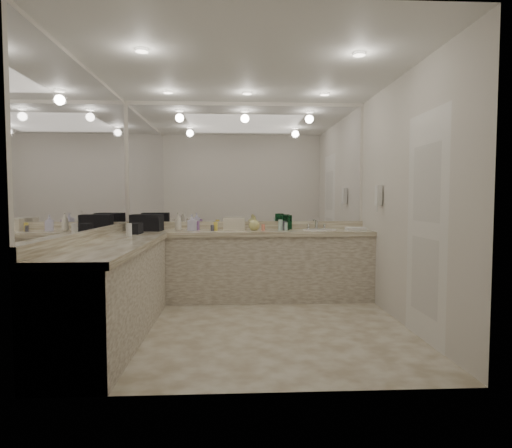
{
  "coord_description": "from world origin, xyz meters",
  "views": [
    {
      "loc": [
        -0.15,
        -4.31,
        1.31
      ],
      "look_at": [
        0.08,
        0.4,
        1.03
      ],
      "focal_mm": 30.0,
      "sensor_mm": 36.0,
      "label": 1
    }
  ],
  "objects": [
    {
      "name": "vanity_left_top",
      "position": [
        -1.29,
        -0.3,
        0.87
      ],
      "size": [
        0.64,
        2.42,
        0.06
      ],
      "primitive_type": "cube",
      "color": "beige",
      "rests_on": "vanity_left_base"
    },
    {
      "name": "wall_left",
      "position": [
        -1.6,
        0.0,
        1.3
      ],
      "size": [
        0.02,
        3.0,
        2.6
      ],
      "primitive_type": "cube",
      "color": "silver",
      "rests_on": "floor"
    },
    {
      "name": "amenity_bottle_0",
      "position": [
        0.49,
        1.18,
        0.96
      ],
      "size": [
        0.05,
        0.05,
        0.12
      ],
      "primitive_type": "cylinder",
      "color": "#3F3F4C",
      "rests_on": "vanity_back_top"
    },
    {
      "name": "green_bottle_3",
      "position": [
        0.58,
        1.34,
        1.0
      ],
      "size": [
        0.07,
        0.07,
        0.19
      ],
      "primitive_type": "cylinder",
      "color": "#0F552B",
      "rests_on": "vanity_back_top"
    },
    {
      "name": "backsplash_back",
      "position": [
        0.0,
        1.48,
        0.95
      ],
      "size": [
        3.2,
        0.04,
        0.1
      ],
      "primitive_type": "cube",
      "color": "beige",
      "rests_on": "vanity_back_top"
    },
    {
      "name": "hand_towel",
      "position": [
        1.41,
        1.14,
        0.92
      ],
      "size": [
        0.25,
        0.17,
        0.04
      ],
      "primitive_type": "cube",
      "rotation": [
        0.0,
        0.0,
        0.05
      ],
      "color": "white",
      "rests_on": "vanity_back_top"
    },
    {
      "name": "amenity_bottle_6",
      "position": [
        -1.27,
        1.12,
        0.96
      ],
      "size": [
        0.05,
        0.05,
        0.12
      ],
      "primitive_type": "cylinder",
      "color": "#9966B2",
      "rests_on": "vanity_back_top"
    },
    {
      "name": "faucet",
      "position": [
        0.95,
        1.41,
        0.97
      ],
      "size": [
        0.24,
        0.16,
        0.14
      ],
      "primitive_type": "cube",
      "color": "silver",
      "rests_on": "vanity_back_top"
    },
    {
      "name": "vanity_back_base",
      "position": [
        0.0,
        1.2,
        0.42
      ],
      "size": [
        3.2,
        0.6,
        0.84
      ],
      "primitive_type": "cube",
      "color": "beige",
      "rests_on": "floor"
    },
    {
      "name": "soap_bottle_a",
      "position": [
        -0.88,
        1.19,
        1.02
      ],
      "size": [
        0.09,
        0.09,
        0.24
      ],
      "primitive_type": "imported",
      "rotation": [
        0.0,
        0.0,
        0.01
      ],
      "color": "white",
      "rests_on": "vanity_back_top"
    },
    {
      "name": "wall_back",
      "position": [
        0.0,
        1.5,
        1.3
      ],
      "size": [
        3.2,
        0.02,
        2.6
      ],
      "primitive_type": "cube",
      "color": "silver",
      "rests_on": "floor"
    },
    {
      "name": "green_bottle_2",
      "position": [
        0.45,
        1.22,
        1.0
      ],
      "size": [
        0.06,
        0.06,
        0.2
      ],
      "primitive_type": "cylinder",
      "color": "#0F552B",
      "rests_on": "vanity_back_top"
    },
    {
      "name": "amenity_bottle_2",
      "position": [
        0.21,
        1.16,
        0.94
      ],
      "size": [
        0.05,
        0.05,
        0.08
      ],
      "primitive_type": "cylinder",
      "color": "#E57F66",
      "rests_on": "vanity_back_top"
    },
    {
      "name": "black_toiletry_bag",
      "position": [
        -1.27,
        1.18,
        1.01
      ],
      "size": [
        0.4,
        0.27,
        0.22
      ],
      "primitive_type": "cube",
      "rotation": [
        0.0,
        0.0,
        -0.09
      ],
      "color": "black",
      "rests_on": "vanity_back_top"
    },
    {
      "name": "green_bottle_1",
      "position": [
        0.52,
        1.24,
        0.99
      ],
      "size": [
        0.07,
        0.07,
        0.19
      ],
      "primitive_type": "cylinder",
      "color": "#0F552B",
      "rests_on": "vanity_back_top"
    },
    {
      "name": "cream_cosmetic_case",
      "position": [
        -0.16,
        1.29,
        0.98
      ],
      "size": [
        0.29,
        0.19,
        0.16
      ],
      "primitive_type": "cube",
      "rotation": [
        0.0,
        0.0,
        -0.05
      ],
      "color": "beige",
      "rests_on": "vanity_back_top"
    },
    {
      "name": "wall_right",
      "position": [
        1.6,
        0.0,
        1.3
      ],
      "size": [
        0.02,
        3.0,
        2.6
      ],
      "primitive_type": "cube",
      "color": "silver",
      "rests_on": "floor"
    },
    {
      "name": "amenity_bottle_7",
      "position": [
        -0.4,
        1.19,
        0.95
      ],
      "size": [
        0.05,
        0.05,
        0.11
      ],
      "primitive_type": "cylinder",
      "color": "#F2D84C",
      "rests_on": "vanity_back_top"
    },
    {
      "name": "mirror_left",
      "position": [
        -1.59,
        0.0,
        1.77
      ],
      "size": [
        0.01,
        2.92,
        1.55
      ],
      "primitive_type": "cube",
      "color": "white",
      "rests_on": "wall_left"
    },
    {
      "name": "door",
      "position": [
        1.59,
        -0.5,
        1.05
      ],
      "size": [
        0.02,
        0.82,
        2.1
      ],
      "primitive_type": "cube",
      "color": "white",
      "rests_on": "wall_right"
    },
    {
      "name": "lotion_left",
      "position": [
        -1.3,
        0.37,
        0.97
      ],
      "size": [
        0.06,
        0.06,
        0.15
      ],
      "primitive_type": "cylinder",
      "color": "white",
      "rests_on": "vanity_left_top"
    },
    {
      "name": "floor",
      "position": [
        0.0,
        0.0,
        0.0
      ],
      "size": [
        3.2,
        3.2,
        0.0
      ],
      "primitive_type": "plane",
      "color": "beige",
      "rests_on": "ground"
    },
    {
      "name": "amenity_bottle_1",
      "position": [
        0.51,
        1.15,
        0.95
      ],
      "size": [
        0.04,
        0.04,
        0.1
      ],
      "primitive_type": "cylinder",
      "color": "silver",
      "rests_on": "vanity_back_top"
    },
    {
      "name": "vanity_left_base",
      "position": [
        -1.3,
        -0.3,
        0.42
      ],
      "size": [
        0.6,
        2.4,
        0.84
      ],
      "primitive_type": "cube",
      "color": "beige",
      "rests_on": "floor"
    },
    {
      "name": "backsplash_left",
      "position": [
        -1.58,
        0.0,
        0.95
      ],
      "size": [
        0.04,
        3.0,
        0.1
      ],
      "primitive_type": "cube",
      "color": "beige",
      "rests_on": "vanity_left_top"
    },
    {
      "name": "amenity_bottle_5",
      "position": [
        -0.63,
        1.24,
        0.96
      ],
      "size": [
        0.04,
        0.04,
        0.12
      ],
      "primitive_type": "cylinder",
      "color": "#9966B2",
      "rests_on": "vanity_back_top"
    },
    {
      "name": "mirror_back",
      "position": [
        0.0,
        1.49,
        1.77
      ],
      "size": [
        3.12,
        0.01,
        1.55
      ],
      "primitive_type": "cube",
      "color": "white",
      "rests_on": "wall_back"
    },
    {
      "name": "amenity_bottle_4",
      "position": [
        0.44,
        1.17,
        0.97
      ],
      "size": [
        0.06,
        0.06,
        0.14
      ],
      "primitive_type": "cylinder",
      "color": "silver",
      "rests_on": "vanity_back_top"
    },
    {
      "name": "amenity_bottle_3",
      "position": [
        -0.44,
        1.12,
        0.94
      ],
      "size": [
        0.04,
        0.04,
        0.08
      ],
      "primitive_type": "cylinder",
      "color": "#3F3F4C",
      "rests_on": "vanity_back_top"
    },
    {
      "name": "soap_bottle_b",
      "position": [
        -0.7,
        1.16,
        1.0
      ],
      "size": [
        0.12,
        0.12,
        0.21
      ],
      "primitive_type": "imported",
      "rotation": [
        0.0,
        0.0,
        -0.3
      ],
      "color": "white",
      "rests_on": "vanity_back_top"
    },
    {
      "name": "wall_phone",
      "position": [
        1.56,
        0.7,
        1.35
      ],
      "size": [
        0.06,
        0.1,
        0.24
      ],
      "primitive_type": "cube",
      "color": "white",
      "rests_on": "wall_right"
    },
    {
      "name": "soap_bottle_c",
      "position": [
        0.1,
        1.23,
        0.99
      ],
      "size": [
        0.19,
        0.19,
        0.19
      ],
      "primitive_type": "imported",
      "rotation": [
        0.0,
        0.0,
        0.32
      ],
      "color": "#D7D37D",
      "rests_on": "vanity_back_top"
    },
    {
      "name": "green_bottle_0",
      "position": [
        0.51,
        1.22,
        1.0
      ],
      "size": [
        0.07,
        0.07,
        0.2
      ],
      "primitive_type": "cylinder",
      "color": "#0F552B",
      "rests_on": "vanity_back_top"
    },
    {
      "name": "ceiling",
      "position": [
        0.0,
        0.0,
        2.6
      ],
      "size": [
        3.2,
        3.2,
        0.0
      ],
      "primitive_type": "plane",
      "color": "white",
      "rests_on": "floor"
    },
    {
      "name": "sink",
      "position": [
        0.95,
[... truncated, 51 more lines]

